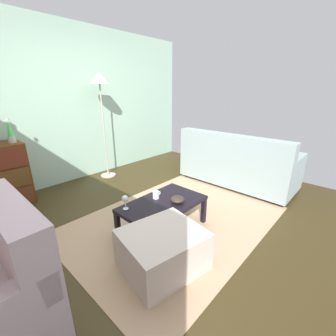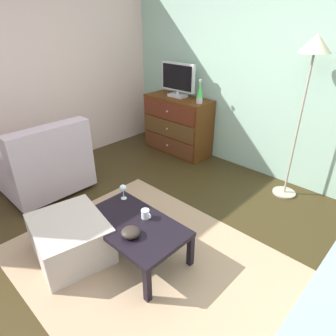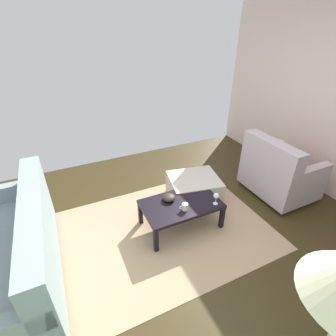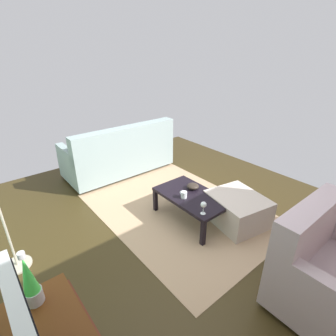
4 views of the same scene
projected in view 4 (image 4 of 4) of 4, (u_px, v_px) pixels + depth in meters
name	position (u px, v px, depth m)	size (l,w,h in m)	color
ground_plane	(177.00, 224.00, 3.39)	(5.40, 4.78, 0.05)	#352A13
area_rug	(179.00, 210.00, 3.63)	(2.60, 1.90, 0.01)	tan
lava_lamp	(29.00, 281.00, 1.27)	(0.09, 0.09, 0.33)	#B7B7BC
coffee_table	(192.00, 198.00, 3.33)	(0.97, 0.58, 0.36)	black
wine_glass	(204.00, 205.00, 2.89)	(0.07, 0.07, 0.16)	silver
mug	(184.00, 195.00, 3.24)	(0.11, 0.08, 0.08)	silver
bowl_decorative	(193.00, 186.00, 3.45)	(0.16, 0.16, 0.07)	#2D241E
couch_large	(120.00, 154.00, 4.59)	(0.85, 1.88, 0.92)	#332319
armchair	(330.00, 272.00, 2.17)	(0.80, 0.95, 0.92)	#332319
ottoman	(237.00, 209.00, 3.32)	(0.70, 0.60, 0.37)	#C0B1A5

